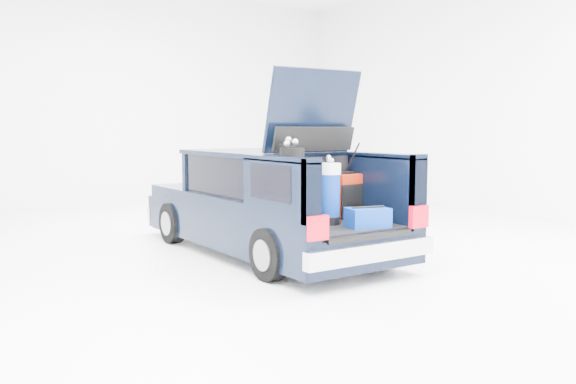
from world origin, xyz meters
TOP-DOWN VIEW (x-y plane):
  - ground at (0.00, 0.00)m, footprint 14.00×14.00m
  - car at (-0.00, 0.11)m, footprint 1.87×4.65m
  - red_suitcase at (0.50, -1.13)m, footprint 0.37×0.25m
  - black_golf_bag at (-0.50, -1.31)m, footprint 0.31×0.35m
  - blue_golf_bag at (-0.01, -1.43)m, footprint 0.25×0.25m
  - blue_duffel at (0.21, -1.86)m, footprint 0.54×0.42m

SIDE VIEW (x-z plane):
  - ground at x=0.00m, z-range 0.00..0.00m
  - car at x=0.00m, z-range -0.56..1.91m
  - blue_duffel at x=0.21m, z-range 0.59..0.84m
  - red_suitcase at x=0.50m, z-range 0.58..1.18m
  - blue_golf_bag at x=-0.01m, z-range 0.56..1.39m
  - black_golf_bag at x=-0.50m, z-range 0.55..1.59m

